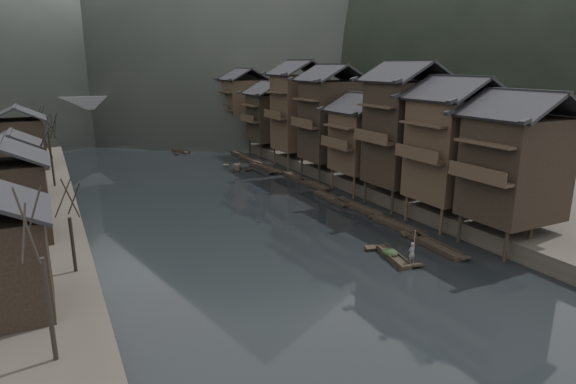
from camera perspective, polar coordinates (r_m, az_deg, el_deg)
water at (r=41.18m, az=-0.33°, el=-6.69°), size 300.00×300.00×0.00m
right_bank at (r=91.80m, az=8.20°, el=5.85°), size 40.00×200.00×1.80m
stilt_houses at (r=63.88m, az=5.96°, el=9.30°), size 9.00×67.60×15.99m
left_houses at (r=55.34m, az=-29.95°, el=3.03°), size 8.10×53.20×8.73m
bare_trees at (r=56.78m, az=-26.50°, el=4.74°), size 3.99×74.17×7.98m
moored_sampans at (r=69.65m, az=-1.51°, el=2.52°), size 3.30×72.76×0.47m
midriver_boats at (r=85.43m, az=-12.29°, el=4.51°), size 9.75×31.34×0.45m
stone_bridge at (r=108.11m, az=-17.79°, el=8.90°), size 40.00×6.00×9.00m
hero_sampan at (r=39.96m, az=12.26°, el=-7.43°), size 2.14×5.27×0.44m
cargo_heap at (r=39.88m, az=12.03°, el=-6.57°), size 1.15×1.50×0.69m
boatman at (r=38.56m, az=14.49°, el=-6.67°), size 0.63×0.41×1.71m
bamboo_pole at (r=37.76m, az=14.99°, el=-2.60°), size 1.75×1.86×3.96m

